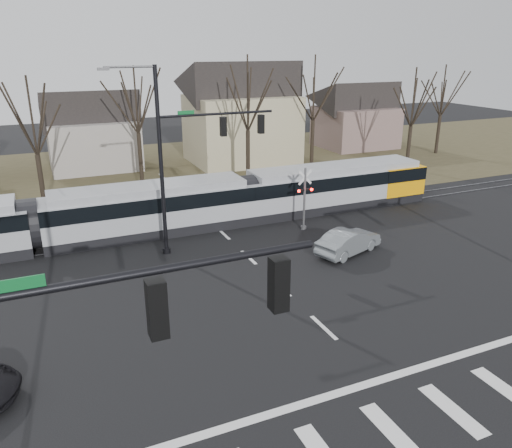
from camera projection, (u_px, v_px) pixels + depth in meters
name	position (u px, v px, depth m)	size (l,w,h in m)	color
ground	(351.00, 353.00, 19.04)	(140.00, 140.00, 0.00)	black
grass_verge	(157.00, 172.00, 46.62)	(140.00, 28.00, 0.01)	#38331E
crosswalk	(423.00, 421.00, 15.60)	(27.00, 2.60, 0.01)	silver
stop_line	(380.00, 380.00, 17.49)	(28.00, 0.35, 0.01)	silver
lane_dashes	(213.00, 224.00, 32.83)	(0.18, 30.00, 0.01)	silver
rail_pair	(214.00, 225.00, 32.65)	(90.00, 1.52, 0.06)	#59595E
tram	(148.00, 208.00, 30.67)	(40.96, 3.04, 3.11)	gray
sedan	(349.00, 241.00, 28.03)	(4.53, 2.81, 1.41)	slate
signal_pole_near_left	(40.00, 400.00, 8.01)	(9.28, 0.44, 10.20)	black
signal_pole_far	(189.00, 151.00, 26.99)	(9.28, 0.44, 10.20)	black
rail_crossing_signal	(304.00, 201.00, 31.34)	(1.08, 0.36, 4.00)	#59595B
tree_row	(194.00, 125.00, 40.53)	(59.20, 7.20, 10.00)	black
house_b	(92.00, 126.00, 46.84)	(8.64, 7.56, 7.65)	gray
house_c	(241.00, 109.00, 49.14)	(10.80, 8.64, 10.10)	tan
house_d	(356.00, 112.00, 56.99)	(8.64, 7.56, 7.65)	#6C5450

